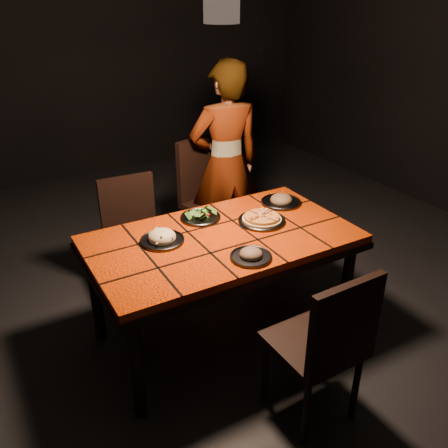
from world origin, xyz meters
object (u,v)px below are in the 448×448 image
chair_far_right (209,191)px  plate_pasta (162,238)px  diner (226,164)px  chair_near (326,341)px  plate_pizza (262,219)px  chair_far_left (133,230)px  dining_table (222,247)px

chair_far_right → plate_pasta: chair_far_right is taller
chair_far_right → diner: diner is taller
chair_near → plate_pasta: bearing=-66.6°
diner → plate_pizza: size_ratio=5.23×
chair_near → plate_pasta: chair_near is taller
chair_far_right → chair_far_left: bearing=176.6°
dining_table → plate_pizza: size_ratio=5.16×
chair_near → plate_pasta: (-0.45, 0.98, 0.24)m
diner → plate_pasta: bearing=49.4°
chair_far_right → diner: 0.27m
plate_pasta → chair_near: bearing=-65.5°
dining_table → chair_far_left: bearing=110.8°
chair_near → plate_pasta: 1.10m
dining_table → chair_near: bearing=-83.3°
diner → chair_far_right: bearing=-18.4°
diner → plate_pizza: diner is taller
chair_near → chair_far_left: bearing=-77.5°
dining_table → plate_pizza: bearing=7.0°
chair_near → diner: bearing=-105.6°
dining_table → chair_near: (0.10, -0.87, -0.14)m
chair_near → diner: diner is taller
dining_table → diner: size_ratio=0.99×
chair_near → chair_far_right: (0.34, 1.86, 0.06)m
chair_far_left → chair_far_right: size_ratio=0.87×
chair_near → diner: size_ratio=0.57×
diner → plate_pizza: (-0.25, -0.90, -0.05)m
chair_far_left → dining_table: bearing=-66.4°
chair_near → diner: 1.88m
dining_table → plate_pasta: 0.38m
plate_pizza → plate_pasta: (-0.66, 0.07, 0.01)m
chair_far_left → chair_far_right: chair_far_right is taller
chair_far_left → plate_pasta: size_ratio=3.40×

